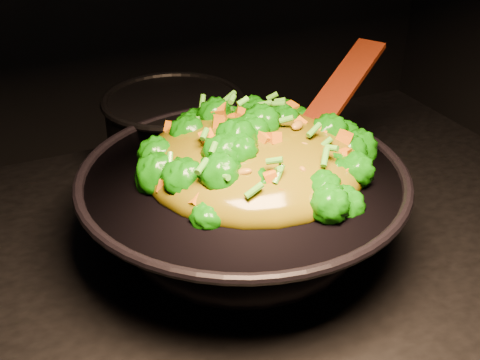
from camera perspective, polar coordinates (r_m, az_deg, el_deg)
name	(u,v)px	position (r m, az deg, el deg)	size (l,w,h in m)	color
wok	(243,212)	(0.89, 0.27, -3.04)	(0.46, 0.46, 0.13)	black
stir_fry	(254,131)	(0.85, 1.31, 4.64)	(0.33, 0.33, 0.11)	#105C06
spatula	(328,106)	(0.95, 8.30, 7.00)	(0.32, 0.05, 0.01)	#341808
back_pot	(175,131)	(1.12, -6.21, 4.60)	(0.24, 0.24, 0.14)	black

